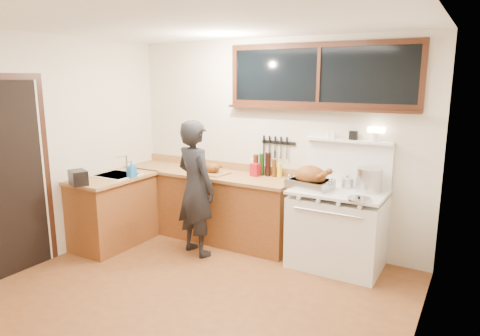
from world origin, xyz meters
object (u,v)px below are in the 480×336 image
Objects in this scene: cutting_board at (212,170)px; roast_turkey at (311,179)px; vintage_stove at (337,227)px; man at (195,188)px.

roast_turkey reaches higher than cutting_board.
vintage_stove reaches higher than roast_turkey.
man is 3.19× the size of roast_turkey.
vintage_stove is 3.08× the size of roast_turkey.
man is 3.76× the size of cutting_board.
vintage_stove is at bearing 15.22° from roast_turkey.
man is 1.37m from roast_turkey.
man is at bearing -162.16° from roast_turkey.
cutting_board is (-1.67, -0.03, 0.49)m from vintage_stove.
cutting_board is at bearing 98.49° from man.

